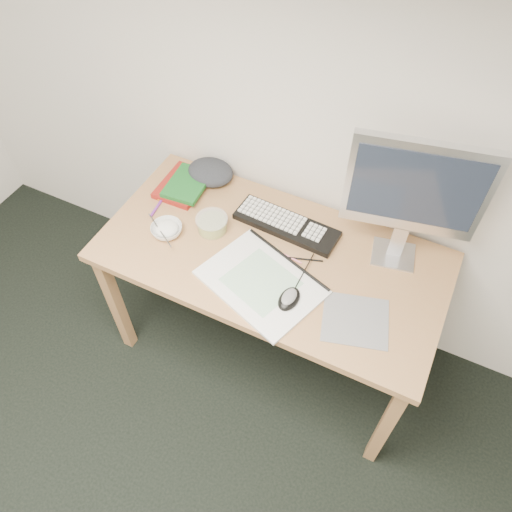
{
  "coord_description": "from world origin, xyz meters",
  "views": [
    {
      "loc": [
        0.7,
        0.27,
        2.31
      ],
      "look_at": [
        0.18,
        1.34,
        0.83
      ],
      "focal_mm": 35.0,
      "sensor_mm": 36.0,
      "label": 1
    }
  ],
  "objects_px": {
    "monitor": "(415,191)",
    "rice_bowl": "(167,230)",
    "sketchpad": "(261,282)",
    "keyboard": "(286,225)",
    "desk": "(271,267)"
  },
  "relations": [
    {
      "from": "monitor",
      "to": "rice_bowl",
      "type": "height_order",
      "value": "monitor"
    },
    {
      "from": "desk",
      "to": "keyboard",
      "type": "xyz_separation_m",
      "value": [
        -0.01,
        0.16,
        0.1
      ]
    },
    {
      "from": "rice_bowl",
      "to": "monitor",
      "type": "bearing_deg",
      "value": 18.88
    },
    {
      "from": "monitor",
      "to": "sketchpad",
      "type": "bearing_deg",
      "value": -150.57
    },
    {
      "from": "sketchpad",
      "to": "keyboard",
      "type": "bearing_deg",
      "value": 115.13
    },
    {
      "from": "keyboard",
      "to": "sketchpad",
      "type": "bearing_deg",
      "value": -80.69
    },
    {
      "from": "sketchpad",
      "to": "rice_bowl",
      "type": "relative_size",
      "value": 3.41
    },
    {
      "from": "sketchpad",
      "to": "monitor",
      "type": "relative_size",
      "value": 0.79
    },
    {
      "from": "sketchpad",
      "to": "keyboard",
      "type": "distance_m",
      "value": 0.31
    },
    {
      "from": "keyboard",
      "to": "monitor",
      "type": "distance_m",
      "value": 0.56
    },
    {
      "from": "sketchpad",
      "to": "rice_bowl",
      "type": "distance_m",
      "value": 0.47
    },
    {
      "from": "keyboard",
      "to": "desk",
      "type": "bearing_deg",
      "value": -84.53
    },
    {
      "from": "sketchpad",
      "to": "monitor",
      "type": "distance_m",
      "value": 0.65
    },
    {
      "from": "monitor",
      "to": "keyboard",
      "type": "bearing_deg",
      "value": 175.03
    },
    {
      "from": "sketchpad",
      "to": "monitor",
      "type": "bearing_deg",
      "value": 60.3
    }
  ]
}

